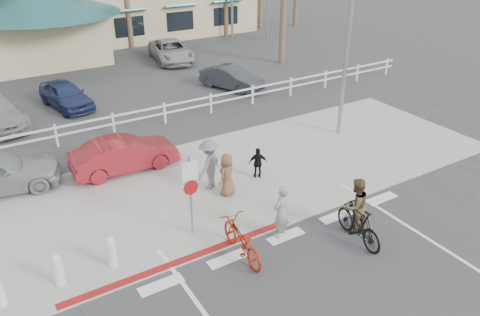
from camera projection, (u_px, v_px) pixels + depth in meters
ground at (298, 247)px, 13.49m from camera, size 140.00×140.00×0.00m
bike_path at (346, 289)px, 11.97m from camera, size 12.00×16.00×0.01m
sidewalk_plaza at (222, 181)px, 16.90m from camera, size 22.00×7.00×0.01m
cross_street at (176, 141)px, 19.93m from camera, size 40.00×5.00×0.01m
parking_lot at (107, 82)px, 27.14m from camera, size 50.00×16.00×0.01m
curb_red at (186, 259)px, 13.00m from camera, size 7.00×0.25×0.02m
rail_fence at (167, 113)px, 21.46m from camera, size 29.40×0.16×1.00m
sign_post at (190, 192)px, 13.42m from camera, size 0.50×0.10×2.90m
bollard_0 at (112, 252)px, 12.56m from camera, size 0.26×0.26×0.95m
bollard_1 at (58, 270)px, 11.91m from camera, size 0.26×0.26×0.95m
streetlight_0 at (349, 30)px, 18.62m from camera, size 0.60×2.00×9.00m
info_sign at (268, 2)px, 35.40m from camera, size 1.20×0.16×5.60m
bike_red at (241, 240)px, 12.88m from camera, size 0.84×2.12×1.10m
rider_red at (281, 212)px, 13.57m from camera, size 0.74×0.63×1.73m
bike_black at (359, 224)px, 13.49m from camera, size 0.78×2.02×1.18m
rider_black at (355, 206)px, 13.80m from camera, size 0.88×0.70×1.78m
pedestrian_a at (209, 164)px, 16.08m from camera, size 1.36×1.19×1.82m
pedestrian_child at (258, 163)px, 16.87m from camera, size 0.74×0.56×1.17m
pedestrian_b at (227, 175)px, 15.73m from camera, size 0.89×0.79×1.53m
car_white_sedan at (125, 154)px, 17.36m from camera, size 3.94×1.45×1.29m
lot_car_2 at (66, 95)px, 23.18m from camera, size 2.24×4.05×1.30m
lot_car_3 at (232, 78)px, 25.76m from camera, size 2.59×3.93×1.22m
lot_car_5 at (171, 51)px, 30.79m from camera, size 2.99×5.11×1.33m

